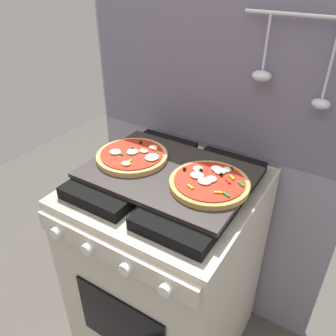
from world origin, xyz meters
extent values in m
plane|color=#4C4742|center=(0.00, 0.00, 0.00)|extent=(4.00, 4.00, 0.00)
cube|color=gray|center=(0.00, 0.34, 0.78)|extent=(1.10, 0.03, 1.55)
cube|color=slate|center=(0.00, 0.32, 1.15)|extent=(1.08, 0.00, 0.56)
cylinder|color=silver|center=(0.28, 0.29, 1.38)|extent=(0.36, 0.01, 0.01)
cylinder|color=silver|center=(0.18, 0.29, 1.29)|extent=(0.01, 0.01, 0.17)
ellipsoid|color=silver|center=(0.18, 0.29, 1.19)|extent=(0.07, 0.06, 0.04)
cylinder|color=silver|center=(0.38, 0.29, 1.27)|extent=(0.01, 0.01, 0.23)
ellipsoid|color=silver|center=(0.38, 0.29, 1.13)|extent=(0.06, 0.05, 0.03)
cube|color=beige|center=(0.00, 0.00, 0.43)|extent=(0.60, 0.60, 0.86)
cube|color=black|center=(0.00, 0.00, 0.85)|extent=(0.59, 0.59, 0.01)
cube|color=black|center=(-0.14, 0.00, 0.88)|extent=(0.24, 0.51, 0.04)
cube|color=black|center=(0.14, 0.00, 0.88)|extent=(0.24, 0.51, 0.04)
cube|color=beige|center=(0.00, -0.31, 0.80)|extent=(0.58, 0.02, 0.07)
cylinder|color=silver|center=(-0.20, -0.33, 0.80)|extent=(0.04, 0.02, 0.04)
cylinder|color=silver|center=(-0.07, -0.33, 0.80)|extent=(0.04, 0.02, 0.04)
cylinder|color=silver|center=(0.07, -0.33, 0.80)|extent=(0.04, 0.02, 0.04)
cylinder|color=silver|center=(0.20, -0.33, 0.80)|extent=(0.04, 0.02, 0.04)
cube|color=black|center=(0.00, -0.30, 0.45)|extent=(0.36, 0.01, 0.28)
cube|color=#2D2826|center=(0.00, 0.00, 0.91)|extent=(0.54, 0.38, 0.02)
cylinder|color=tan|center=(-0.15, 0.00, 0.93)|extent=(0.25, 0.25, 0.02)
cylinder|color=#AD2614|center=(-0.15, 0.00, 0.94)|extent=(0.22, 0.22, 0.00)
ellipsoid|color=beige|center=(-0.07, 0.01, 0.94)|extent=(0.05, 0.05, 0.01)
ellipsoid|color=beige|center=(-0.15, 0.00, 0.94)|extent=(0.04, 0.03, 0.01)
ellipsoid|color=beige|center=(-0.12, 0.03, 0.94)|extent=(0.03, 0.03, 0.01)
ellipsoid|color=beige|center=(-0.11, 0.07, 0.94)|extent=(0.03, 0.03, 0.01)
ellipsoid|color=beige|center=(-0.12, -0.07, 0.94)|extent=(0.03, 0.03, 0.01)
ellipsoid|color=beige|center=(-0.15, 0.01, 0.94)|extent=(0.04, 0.03, 0.01)
ellipsoid|color=beige|center=(-0.20, -0.03, 0.94)|extent=(0.04, 0.04, 0.01)
ellipsoid|color=beige|center=(-0.15, 0.00, 0.94)|extent=(0.03, 0.04, 0.01)
sphere|color=black|center=(-0.16, 0.02, 0.94)|extent=(0.01, 0.01, 0.01)
sphere|color=black|center=(-0.16, 0.07, 0.94)|extent=(0.01, 0.01, 0.01)
cube|color=red|center=(-0.19, -0.02, 0.94)|extent=(0.03, 0.02, 0.00)
cube|color=gold|center=(-0.12, -0.05, 0.94)|extent=(0.01, 0.02, 0.00)
cube|color=#19721E|center=(-0.18, -0.03, 0.94)|extent=(0.02, 0.02, 0.00)
cube|color=gold|center=(-0.10, 0.06, 0.94)|extent=(0.03, 0.02, 0.00)
cylinder|color=tan|center=(0.16, -0.01, 0.93)|extent=(0.25, 0.25, 0.02)
cylinder|color=#AD2614|center=(0.16, -0.01, 0.94)|extent=(0.22, 0.22, 0.00)
ellipsoid|color=beige|center=(0.18, 0.07, 0.94)|extent=(0.03, 0.03, 0.01)
ellipsoid|color=beige|center=(0.16, 0.05, 0.94)|extent=(0.04, 0.04, 0.01)
ellipsoid|color=beige|center=(0.15, -0.03, 0.94)|extent=(0.04, 0.04, 0.01)
ellipsoid|color=beige|center=(0.15, 0.06, 0.94)|extent=(0.04, 0.04, 0.01)
ellipsoid|color=beige|center=(0.11, -0.01, 0.94)|extent=(0.04, 0.04, 0.01)
ellipsoid|color=beige|center=(0.16, -0.01, 0.94)|extent=(0.03, 0.04, 0.01)
ellipsoid|color=beige|center=(0.10, 0.03, 0.94)|extent=(0.03, 0.03, 0.01)
sphere|color=black|center=(0.18, 0.03, 0.94)|extent=(0.01, 0.01, 0.01)
cube|color=red|center=(0.13, -0.02, 0.94)|extent=(0.02, 0.01, 0.00)
cube|color=gold|center=(0.21, -0.06, 0.94)|extent=(0.03, 0.02, 0.00)
sphere|color=black|center=(0.06, 0.00, 0.94)|extent=(0.01, 0.01, 0.01)
cube|color=gold|center=(0.15, -0.02, 0.94)|extent=(0.02, 0.03, 0.00)
sphere|color=black|center=(0.11, 0.02, 0.94)|extent=(0.01, 0.01, 0.01)
cube|color=#19721E|center=(0.23, -0.05, 0.94)|extent=(0.03, 0.02, 0.00)
cube|color=#19721E|center=(0.25, 0.02, 0.94)|extent=(0.02, 0.02, 0.00)
sphere|color=black|center=(0.19, 0.08, 0.94)|extent=(0.01, 0.01, 0.01)
cube|color=red|center=(0.21, 0.01, 0.94)|extent=(0.02, 0.02, 0.00)
cube|color=gold|center=(0.21, 0.04, 0.94)|extent=(0.02, 0.02, 0.00)
cube|color=gold|center=(0.12, -0.07, 0.94)|extent=(0.03, 0.02, 0.00)
camera|label=1|loc=(0.51, -0.82, 1.53)|focal=36.89mm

